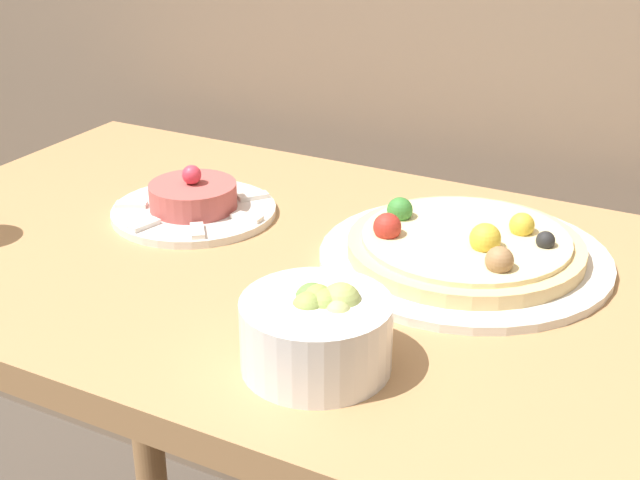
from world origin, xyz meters
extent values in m
cube|color=#AD7F51|center=(0.00, 0.32, 0.78)|extent=(1.18, 0.64, 0.03)
cylinder|color=#AD7F51|center=(-0.53, 0.58, 0.38)|extent=(0.06, 0.06, 0.76)
cylinder|color=silver|center=(0.12, 0.40, 0.80)|extent=(0.33, 0.33, 0.01)
cylinder|color=#E5C17F|center=(0.12, 0.40, 0.81)|extent=(0.27, 0.27, 0.02)
cylinder|color=beige|center=(0.12, 0.40, 0.83)|extent=(0.24, 0.24, 0.01)
sphere|color=#997047|center=(0.18, 0.34, 0.84)|extent=(0.03, 0.03, 0.03)
sphere|color=#387F33|center=(0.03, 0.42, 0.84)|extent=(0.03, 0.03, 0.03)
sphere|color=gold|center=(0.17, 0.44, 0.84)|extent=(0.03, 0.03, 0.03)
sphere|color=#B22D23|center=(0.04, 0.36, 0.84)|extent=(0.03, 0.03, 0.03)
sphere|color=black|center=(0.21, 0.42, 0.83)|extent=(0.02, 0.02, 0.02)
sphere|color=gold|center=(0.15, 0.38, 0.84)|extent=(0.03, 0.03, 0.03)
cylinder|color=silver|center=(-0.23, 0.37, 0.80)|extent=(0.21, 0.21, 0.01)
cylinder|color=#B2514C|center=(-0.23, 0.37, 0.82)|extent=(0.11, 0.11, 0.03)
sphere|color=#E0384C|center=(-0.23, 0.37, 0.85)|extent=(0.02, 0.02, 0.02)
cube|color=white|center=(-0.15, 0.37, 0.81)|extent=(0.04, 0.02, 0.01)
cube|color=white|center=(-0.18, 0.43, 0.81)|extent=(0.04, 0.04, 0.01)
cube|color=white|center=(-0.25, 0.45, 0.81)|extent=(0.02, 0.04, 0.01)
cube|color=white|center=(-0.30, 0.41, 0.81)|extent=(0.04, 0.03, 0.01)
cube|color=white|center=(-0.30, 0.34, 0.81)|extent=(0.04, 0.03, 0.01)
cube|color=white|center=(-0.25, 0.29, 0.81)|extent=(0.02, 0.04, 0.01)
cube|color=white|center=(-0.18, 0.31, 0.81)|extent=(0.04, 0.04, 0.01)
cylinder|color=white|center=(0.07, 0.13, 0.83)|extent=(0.14, 0.14, 0.07)
sphere|color=#8EA34C|center=(0.07, 0.13, 0.86)|extent=(0.03, 0.03, 0.03)
sphere|color=#8EA34C|center=(0.08, 0.14, 0.86)|extent=(0.03, 0.03, 0.03)
sphere|color=#A3B25B|center=(0.09, 0.15, 0.86)|extent=(0.04, 0.04, 0.04)
sphere|color=#8EA34C|center=(0.07, 0.14, 0.86)|extent=(0.03, 0.03, 0.03)
sphere|color=#B7BC70|center=(0.10, 0.13, 0.86)|extent=(0.03, 0.03, 0.03)
sphere|color=#668E42|center=(0.07, 0.14, 0.86)|extent=(0.03, 0.03, 0.03)
camera|label=1|loc=(0.40, -0.48, 1.24)|focal=50.00mm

